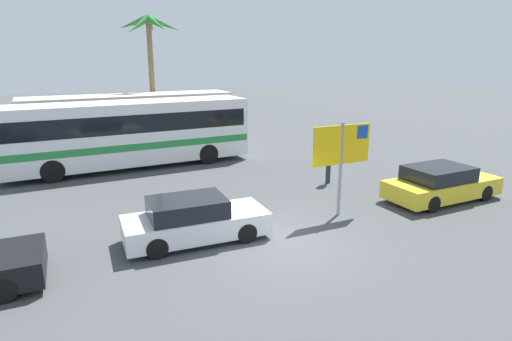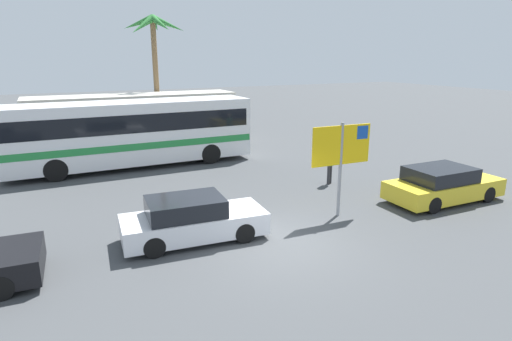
# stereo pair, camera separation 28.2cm
# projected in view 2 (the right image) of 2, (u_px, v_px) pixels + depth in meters

# --- Properties ---
(ground) EXTENTS (120.00, 120.00, 0.00)m
(ground) POSITION_uv_depth(u_px,v_px,m) (281.00, 245.00, 12.13)
(ground) COLOR #424447
(bus_front_coach) EXTENTS (11.47, 2.56, 3.17)m
(bus_front_coach) POSITION_uv_depth(u_px,v_px,m) (132.00, 130.00, 20.38)
(bus_front_coach) COLOR white
(bus_front_coach) RESTS_ON ground
(bus_rear_coach) EXTENTS (11.47, 2.56, 3.17)m
(bus_rear_coach) POSITION_uv_depth(u_px,v_px,m) (136.00, 119.00, 24.13)
(bus_rear_coach) COLOR silver
(bus_rear_coach) RESTS_ON ground
(ferry_sign) EXTENTS (2.20, 0.15, 3.20)m
(ferry_sign) POSITION_uv_depth(u_px,v_px,m) (342.00, 149.00, 13.82)
(ferry_sign) COLOR gray
(ferry_sign) RESTS_ON ground
(car_white) EXTENTS (4.28, 1.98, 1.32)m
(car_white) POSITION_uv_depth(u_px,v_px,m) (192.00, 220.00, 12.32)
(car_white) COLOR silver
(car_white) RESTS_ON ground
(car_yellow) EXTENTS (4.49, 1.92, 1.32)m
(car_yellow) POSITION_uv_depth(u_px,v_px,m) (443.00, 185.00, 15.68)
(car_yellow) COLOR yellow
(car_yellow) RESTS_ON ground
(pedestrian_near_sign) EXTENTS (0.32, 0.32, 1.69)m
(pedestrian_near_sign) POSITION_uv_depth(u_px,v_px,m) (330.00, 161.00, 17.72)
(pedestrian_near_sign) COLOR #2D2D33
(pedestrian_near_sign) RESTS_ON ground
(palm_tree_seaside) EXTENTS (3.57, 3.74, 7.63)m
(palm_tree_seaside) POSITION_uv_depth(u_px,v_px,m) (154.00, 42.00, 25.06)
(palm_tree_seaside) COLOR brown
(palm_tree_seaside) RESTS_ON ground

